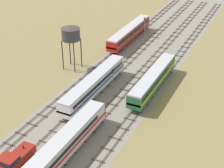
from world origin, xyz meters
TOP-DOWN VIEW (x-y plane):
  - ground_plane at (0.00, 56.00)m, footprint 480.00×480.00m
  - ballast_bed at (0.00, 56.00)m, footprint 18.81×176.00m
  - track_far_left at (-7.41, 57.00)m, footprint 2.40×126.00m
  - track_left at (-2.47, 57.00)m, footprint 2.40×126.00m
  - track_centre_left at (2.47, 57.00)m, footprint 2.40×126.00m
  - track_centre at (7.41, 57.00)m, footprint 2.40×126.00m
  - shunter_loco_left_nearest at (-2.47, 20.72)m, footprint 2.74×8.46m
  - diesel_railcar_centre_left_near at (2.47, 27.65)m, footprint 2.96×20.50m
  - passenger_coach_left_mid at (-2.47, 45.26)m, footprint 2.96×22.00m
  - diesel_railcar_centre_midfar at (7.41, 52.04)m, footprint 2.96×20.50m
  - passenger_coach_far_left_far at (-7.41, 73.93)m, footprint 2.96×22.00m
  - water_tower at (-12.62, 53.43)m, footprint 4.26×4.26m
  - signal_post_nearest at (0.00, 48.83)m, footprint 0.28×0.47m
  - signal_post_near at (-4.94, 78.62)m, footprint 0.28×0.47m

SIDE VIEW (x-z plane):
  - ground_plane at x=0.00m, z-range 0.00..0.00m
  - ballast_bed at x=0.00m, z-range 0.00..0.01m
  - track_far_left at x=-7.41m, z-range -0.01..0.28m
  - track_left at x=-2.47m, z-range -0.01..0.28m
  - track_centre_left at x=2.47m, z-range -0.01..0.28m
  - track_centre at x=7.41m, z-range -0.01..0.28m
  - shunter_loco_left_nearest at x=-2.47m, z-range 0.46..3.56m
  - diesel_railcar_centre_left_near at x=2.47m, z-range 0.70..4.50m
  - diesel_railcar_centre_midfar at x=7.41m, z-range 0.70..4.50m
  - passenger_coach_left_mid at x=-2.47m, z-range 0.71..4.51m
  - passenger_coach_far_left_far at x=-7.41m, z-range 0.71..4.51m
  - signal_post_nearest at x=0.00m, z-range 0.68..5.48m
  - signal_post_near at x=-4.94m, z-range 0.75..6.45m
  - water_tower at x=-12.62m, z-range 3.36..13.51m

